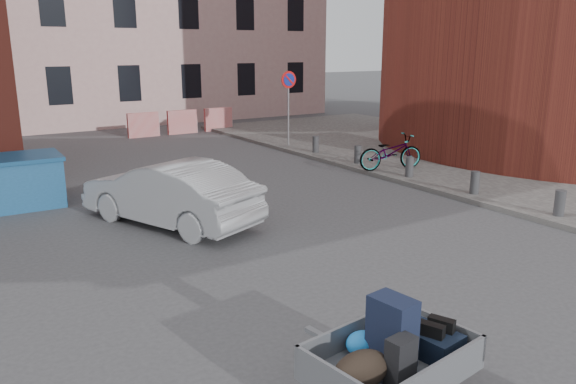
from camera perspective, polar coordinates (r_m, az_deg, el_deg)
ground at (r=9.66m, az=1.04°, el=-7.28°), size 120.00×120.00×0.00m
sidewalk at (r=19.21m, az=19.39°, el=3.11°), size 9.00×24.00×0.12m
no_parking_sign at (r=20.25m, az=0.06°, el=10.06°), size 0.60×0.09×2.65m
bollards at (r=15.78m, az=12.24°, el=2.52°), size 0.22×9.02×0.55m
barriers at (r=24.44m, az=-10.69°, el=7.01°), size 4.70×0.18×1.00m
trailer at (r=5.89m, az=10.40°, el=-16.13°), size 1.72×1.89×1.20m
silver_car at (r=11.83m, az=-11.93°, el=-0.08°), size 2.84×4.29×1.34m
bicycle at (r=16.56m, az=10.38°, el=4.00°), size 2.06×1.17×1.03m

